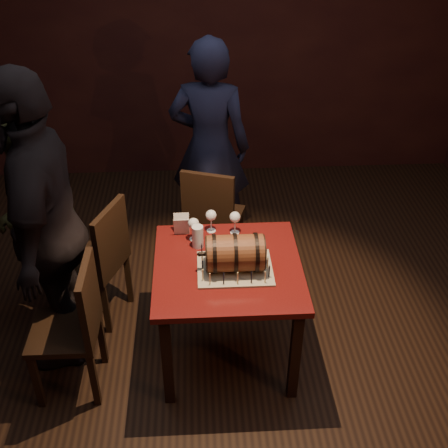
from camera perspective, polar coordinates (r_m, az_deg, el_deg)
The scene contains 16 objects.
room_shell at distance 3.15m, azimuth 0.60°, elevation 6.29°, with size 5.04×5.04×2.80m.
pub_table at distance 3.49m, azimuth 0.39°, elevation -5.61°, with size 0.90×0.90×0.75m.
cake_board at distance 3.39m, azimuth 1.11°, elevation -4.54°, with size 0.45×0.35×0.01m, color #A19982.
barrel_cake at distance 3.32m, azimuth 1.13°, elevation -2.97°, with size 0.40×0.24×0.24m.
birthday_candles at distance 3.36m, azimuth 1.12°, elevation -3.91°, with size 0.40×0.30×0.09m.
wine_glass_left at distance 3.57m, azimuth -3.12°, elevation -0.04°, with size 0.07×0.07×0.16m.
wine_glass_mid at distance 3.65m, azimuth -1.33°, elevation 0.79°, with size 0.07×0.07×0.16m.
wine_glass_right at distance 3.63m, azimuth 1.12°, elevation 0.61°, with size 0.07×0.07×0.16m.
pint_of_ale at distance 3.54m, azimuth -2.69°, elevation -1.32°, with size 0.07×0.07×0.15m.
menu_card at distance 3.67m, azimuth -4.34°, elevation -0.11°, with size 0.10×0.05×0.13m, color white, non-canonical shape.
chair_back at distance 4.30m, azimuth -1.25°, elevation 0.95°, with size 0.51×0.51×0.93m.
chair_left_rear at distance 3.96m, azimuth -12.37°, elevation -3.24°, with size 0.52×0.52×0.93m.
chair_left_front at distance 3.49m, azimuth -14.79°, elevation -9.64°, with size 0.40×0.40×0.93m.
person_back at distance 4.49m, azimuth -1.46°, elevation 7.78°, with size 0.64×0.42×1.76m, color #1A1C35.
person_left_rear at distance 4.01m, azimuth -18.45°, elevation 0.17°, with size 0.73×0.57×1.50m, color #373C1E.
person_left_front at distance 3.50m, azimuth -17.56°, elevation -0.25°, with size 1.15×0.48×1.97m, color black.
Camera 1 is at (-0.18, -2.78, 2.87)m, focal length 45.00 mm.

